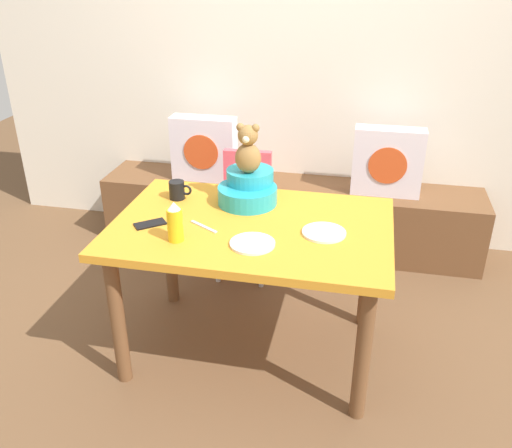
# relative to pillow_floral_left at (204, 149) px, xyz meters

# --- Properties ---
(ground_plane) EXTENTS (8.00, 8.00, 0.00)m
(ground_plane) POSITION_rel_pillow_floral_left_xyz_m (0.59, -1.17, -0.68)
(ground_plane) COLOR brown
(back_wall) EXTENTS (4.40, 0.10, 2.60)m
(back_wall) POSITION_rel_pillow_floral_left_xyz_m (0.59, 0.29, 0.62)
(back_wall) COLOR silver
(back_wall) RESTS_ON ground_plane
(window_bench) EXTENTS (2.60, 0.44, 0.46)m
(window_bench) POSITION_rel_pillow_floral_left_xyz_m (0.59, 0.02, -0.45)
(window_bench) COLOR brown
(window_bench) RESTS_ON ground_plane
(pillow_floral_left) EXTENTS (0.44, 0.15, 0.44)m
(pillow_floral_left) POSITION_rel_pillow_floral_left_xyz_m (0.00, 0.00, 0.00)
(pillow_floral_left) COLOR silver
(pillow_floral_left) RESTS_ON window_bench
(pillow_floral_right) EXTENTS (0.44, 0.15, 0.44)m
(pillow_floral_right) POSITION_rel_pillow_floral_left_xyz_m (1.23, 0.00, 0.00)
(pillow_floral_right) COLOR silver
(pillow_floral_right) RESTS_ON window_bench
(dining_table) EXTENTS (1.31, 0.88, 0.74)m
(dining_table) POSITION_rel_pillow_floral_left_xyz_m (0.59, -1.17, -0.05)
(dining_table) COLOR orange
(dining_table) RESTS_ON ground_plane
(highchair) EXTENTS (0.34, 0.46, 0.79)m
(highchair) POSITION_rel_pillow_floral_left_xyz_m (0.38, -0.42, -0.16)
(highchair) COLOR #D84C59
(highchair) RESTS_ON ground_plane
(infant_seat_teal) EXTENTS (0.30, 0.33, 0.16)m
(infant_seat_teal) POSITION_rel_pillow_floral_left_xyz_m (0.52, -0.92, 0.13)
(infant_seat_teal) COLOR teal
(infant_seat_teal) RESTS_ON dining_table
(teddy_bear) EXTENTS (0.13, 0.12, 0.25)m
(teddy_bear) POSITION_rel_pillow_floral_left_xyz_m (0.52, -0.92, 0.34)
(teddy_bear) COLOR olive
(teddy_bear) RESTS_ON infant_seat_teal
(ketchup_bottle) EXTENTS (0.07, 0.07, 0.18)m
(ketchup_bottle) POSITION_rel_pillow_floral_left_xyz_m (0.30, -1.40, 0.15)
(ketchup_bottle) COLOR gold
(ketchup_bottle) RESTS_ON dining_table
(coffee_mug) EXTENTS (0.12, 0.08, 0.09)m
(coffee_mug) POSITION_rel_pillow_floral_left_xyz_m (0.16, -0.96, 0.11)
(coffee_mug) COLOR black
(coffee_mug) RESTS_ON dining_table
(dinner_plate_near) EXTENTS (0.20, 0.20, 0.01)m
(dinner_plate_near) POSITION_rel_pillow_floral_left_xyz_m (0.94, -1.20, 0.07)
(dinner_plate_near) COLOR white
(dinner_plate_near) RESTS_ON dining_table
(dinner_plate_far) EXTENTS (0.20, 0.20, 0.01)m
(dinner_plate_far) POSITION_rel_pillow_floral_left_xyz_m (0.64, -1.37, 0.07)
(dinner_plate_far) COLOR white
(dinner_plate_far) RESTS_ON dining_table
(cell_phone) EXTENTS (0.16, 0.15, 0.01)m
(cell_phone) POSITION_rel_pillow_floral_left_xyz_m (0.13, -1.28, 0.06)
(cell_phone) COLOR black
(cell_phone) RESTS_ON dining_table
(table_fork) EXTENTS (0.15, 0.10, 0.01)m
(table_fork) POSITION_rel_pillow_floral_left_xyz_m (0.38, -1.25, 0.06)
(table_fork) COLOR silver
(table_fork) RESTS_ON dining_table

